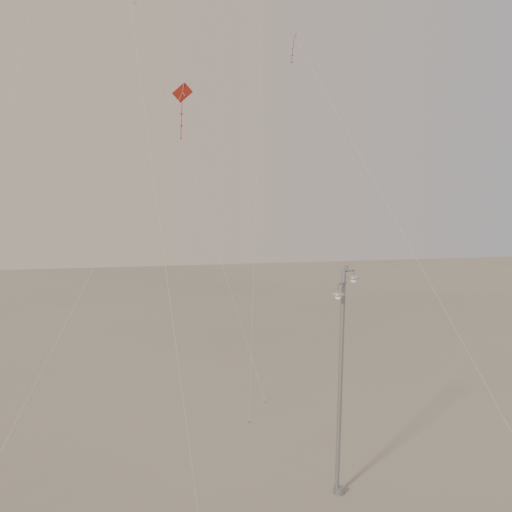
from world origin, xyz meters
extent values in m
cylinder|color=gray|center=(2.51, 2.21, 0.15)|extent=(0.44, 0.44, 0.30)
cylinder|color=gray|center=(2.51, 2.21, 4.71)|extent=(0.37, 0.18, 9.41)
cylinder|color=gray|center=(2.69, 2.21, 9.46)|extent=(0.14, 0.14, 0.18)
cylinder|color=gray|center=(2.90, 2.35, 9.31)|extent=(0.46, 0.33, 0.07)
cylinder|color=gray|center=(3.11, 2.49, 9.16)|extent=(0.06, 0.06, 0.30)
ellipsoid|color=#B4B4AF|center=(3.11, 2.49, 9.01)|extent=(0.52, 0.52, 0.18)
cylinder|color=gray|center=(2.46, 2.02, 8.86)|extent=(0.50, 0.44, 0.07)
cylinder|color=gray|center=(2.24, 1.82, 8.66)|extent=(0.06, 0.06, 0.40)
ellipsoid|color=#B4B4AF|center=(2.24, 1.82, 8.46)|extent=(0.52, 0.52, 0.18)
cylinder|color=beige|center=(-9.78, 7.40, 19.15)|extent=(8.24, 11.31, 38.20)
cylinder|color=beige|center=(-5.06, 2.46, 14.43)|extent=(2.87, 7.40, 28.76)
cylinder|color=beige|center=(1.61, 13.28, 18.24)|extent=(2.03, 3.82, 36.38)
cylinder|color=gray|center=(0.61, 11.38, 0.05)|extent=(0.06, 0.06, 0.10)
cube|color=maroon|center=(-3.70, 3.12, 16.29)|extent=(0.80, 0.29, 0.76)
cylinder|color=maroon|center=(-3.73, 3.27, 15.22)|extent=(0.08, 0.23, 1.45)
cylinder|color=beige|center=(-7.98, 2.22, 8.17)|extent=(8.57, 1.82, 16.25)
cube|color=#2F2927|center=(4.35, 16.20, 21.13)|extent=(0.24, 0.64, 0.62)
cylinder|color=#2F2927|center=(4.20, 16.18, 20.22)|extent=(0.20, 0.05, 1.26)
cylinder|color=beige|center=(7.45, 7.91, 10.59)|extent=(6.23, 16.60, 21.09)
cylinder|color=beige|center=(-1.21, 18.47, 12.94)|extent=(6.93, 7.96, 25.79)
cylinder|color=gray|center=(2.25, 14.50, 0.05)|extent=(0.06, 0.06, 0.10)
camera|label=1|loc=(-6.87, -24.64, 13.09)|focal=50.00mm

